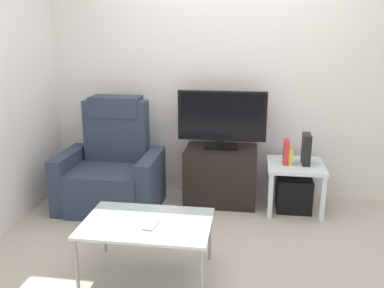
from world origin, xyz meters
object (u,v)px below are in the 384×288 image
at_px(recliner_armchair, 112,170).
at_px(book_leftmost, 286,152).
at_px(cell_phone, 151,225).
at_px(book_middle, 290,156).
at_px(game_console, 306,149).
at_px(subwoofer_box, 294,193).
at_px(coffee_table, 147,225).
at_px(tv_stand, 221,175).
at_px(television, 222,118).
at_px(side_table, 295,171).

relative_size(recliner_armchair, book_leftmost, 4.52).
bearing_deg(cell_phone, book_middle, 61.63).
bearing_deg(game_console, subwoofer_box, -173.66).
relative_size(book_leftmost, coffee_table, 0.27).
bearing_deg(book_leftmost, subwoofer_box, 11.31).
bearing_deg(tv_stand, game_console, -5.00).
relative_size(tv_stand, television, 0.82).
relative_size(subwoofer_box, book_middle, 1.98).
height_order(recliner_armchair, side_table, recliner_armchair).
relative_size(tv_stand, side_table, 1.33).
distance_m(recliner_armchair, coffee_table, 1.35).
distance_m(tv_stand, subwoofer_box, 0.75).
xyz_separation_m(tv_stand, cell_phone, (-0.37, -1.47, 0.14)).
distance_m(side_table, coffee_table, 1.75).
relative_size(television, recliner_armchair, 0.81).
distance_m(television, side_table, 0.88).
height_order(recliner_armchair, coffee_table, recliner_armchair).
bearing_deg(television, tv_stand, -90.00).
bearing_deg(recliner_armchair, side_table, 13.20).
relative_size(book_leftmost, cell_phone, 1.59).
relative_size(side_table, game_console, 1.83).
bearing_deg(book_middle, book_leftmost, 180.00).
xyz_separation_m(subwoofer_box, book_middle, (-0.06, -0.02, 0.39)).
bearing_deg(subwoofer_box, side_table, -90.00).
bearing_deg(recliner_armchair, subwoofer_box, 13.20).
bearing_deg(game_console, cell_phone, -130.52).
distance_m(television, coffee_table, 1.56).
bearing_deg(recliner_armchair, book_leftmost, 12.80).
xyz_separation_m(book_middle, cell_phone, (-1.04, -1.36, -0.13)).
bearing_deg(coffee_table, game_console, 47.28).
height_order(game_console, cell_phone, game_console).
xyz_separation_m(subwoofer_box, cell_phone, (-1.10, -1.38, 0.26)).
distance_m(subwoofer_box, book_leftmost, 0.44).
height_order(book_leftmost, game_console, game_console).
distance_m(side_table, game_console, 0.24).
height_order(side_table, book_middle, book_middle).
bearing_deg(television, recliner_armchair, -166.98).
relative_size(tv_stand, book_leftmost, 3.00).
bearing_deg(recliner_armchair, coffee_table, -52.20).
xyz_separation_m(television, subwoofer_box, (0.73, -0.10, -0.71)).
relative_size(tv_stand, subwoofer_box, 2.16).
distance_m(tv_stand, game_console, 0.89).
bearing_deg(television, book_middle, -10.14).
xyz_separation_m(side_table, book_middle, (-0.06, -0.02, 0.16)).
distance_m(television, subwoofer_box, 1.03).
bearing_deg(tv_stand, book_middle, -8.58).
bearing_deg(book_middle, television, 169.86).
bearing_deg(side_table, television, 172.16).
xyz_separation_m(tv_stand, coffee_table, (-0.41, -1.41, 0.11)).
xyz_separation_m(tv_stand, side_table, (0.73, -0.08, 0.11)).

